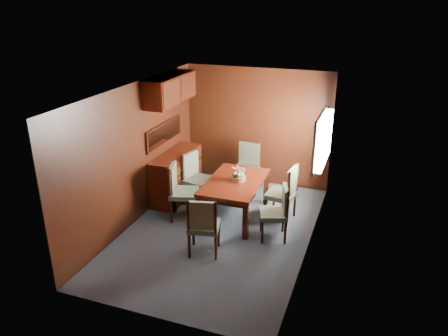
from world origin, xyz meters
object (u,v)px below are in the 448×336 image
at_px(dining_table, 235,186).
at_px(chair_left_near, 180,188).
at_px(chair_right_near, 278,209).
at_px(chair_head, 203,224).
at_px(sideboard, 177,175).
at_px(flower_centerpiece, 239,173).

relative_size(dining_table, chair_left_near, 1.46).
bearing_deg(dining_table, chair_right_near, -27.74).
height_order(chair_left_near, chair_head, chair_left_near).
bearing_deg(chair_left_near, dining_table, 96.28).
height_order(dining_table, chair_head, chair_head).
relative_size(chair_right_near, chair_head, 0.96).
bearing_deg(sideboard, chair_left_near, -60.54).
bearing_deg(chair_head, sideboard, 112.23).
xyz_separation_m(chair_left_near, flower_centerpiece, (0.95, 0.41, 0.26)).
bearing_deg(chair_left_near, chair_head, 25.22).
bearing_deg(sideboard, chair_head, -53.65).
bearing_deg(chair_right_near, chair_head, 115.03).
relative_size(chair_right_near, flower_centerpiece, 3.49).
bearing_deg(chair_left_near, flower_centerpiece, 97.56).
height_order(sideboard, dining_table, sideboard).
distance_m(dining_table, chair_right_near, 1.00).
bearing_deg(dining_table, sideboard, 161.98).
xyz_separation_m(sideboard, chair_right_near, (2.22, -0.86, 0.07)).
distance_m(sideboard, chair_left_near, 0.90).
height_order(chair_left_near, flower_centerpiece, chair_left_near).
xyz_separation_m(sideboard, flower_centerpiece, (1.39, -0.36, 0.38)).
xyz_separation_m(chair_left_near, chair_right_near, (1.78, -0.08, -0.06)).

